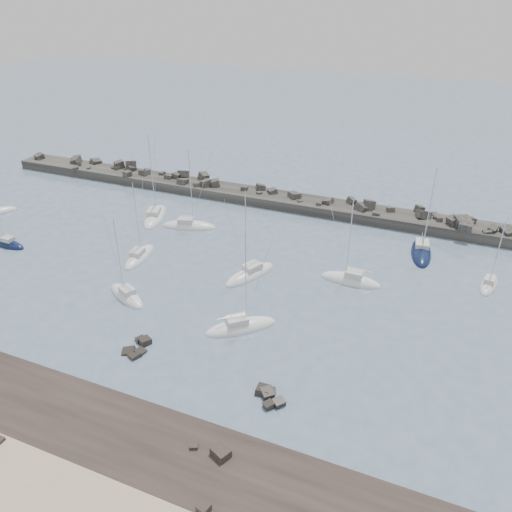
% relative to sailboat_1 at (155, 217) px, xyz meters
% --- Properties ---
extents(ground, '(400.00, 400.00, 0.00)m').
position_rel_sailboat_1_xyz_m(ground, '(21.54, -23.34, -0.15)').
color(ground, slate).
rests_on(ground, ground).
extents(rock_shelf, '(140.00, 12.00, 1.86)m').
position_rel_sailboat_1_xyz_m(rock_shelf, '(21.29, -45.35, -0.14)').
color(rock_shelf, black).
rests_on(rock_shelf, ground).
extents(rock_cluster_near, '(2.91, 4.27, 1.47)m').
position_rel_sailboat_1_xyz_m(rock_cluster_near, '(18.63, -32.45, -0.13)').
color(rock_cluster_near, black).
rests_on(rock_cluster_near, ground).
extents(rock_cluster_far, '(3.80, 3.49, 1.71)m').
position_rel_sailboat_1_xyz_m(rock_cluster_far, '(35.42, -33.66, -0.11)').
color(rock_cluster_far, black).
rests_on(rock_cluster_far, ground).
extents(breakwater, '(115.00, 7.48, 5.34)m').
position_rel_sailboat_1_xyz_m(breakwater, '(14.04, 14.70, 0.20)').
color(breakwater, '#2E2C28').
rests_on(breakwater, ground).
extents(sailboat_1, '(6.32, 10.88, 16.35)m').
position_rel_sailboat_1_xyz_m(sailboat_1, '(0.00, 0.00, 0.00)').
color(sailboat_1, white).
rests_on(sailboat_1, ground).
extents(sailboat_2, '(6.99, 2.47, 11.17)m').
position_rel_sailboat_1_xyz_m(sailboat_2, '(-16.20, -18.63, 0.00)').
color(sailboat_2, '#0D173A').
rests_on(sailboat_2, ground).
extents(sailboat_3, '(3.58, 8.55, 13.14)m').
position_rel_sailboat_1_xyz_m(sailboat_3, '(6.05, -13.85, -0.01)').
color(sailboat_3, white).
rests_on(sailboat_3, ground).
extents(sailboat_4, '(10.02, 5.47, 15.06)m').
position_rel_sailboat_1_xyz_m(sailboat_4, '(7.68, -1.05, -0.01)').
color(sailboat_4, white).
rests_on(sailboat_4, ground).
extents(sailboat_5, '(8.06, 5.59, 12.47)m').
position_rel_sailboat_1_xyz_m(sailboat_5, '(10.84, -23.81, -0.00)').
color(sailboat_5, white).
rests_on(sailboat_5, ground).
extents(sailboat_6, '(6.31, 9.61, 14.62)m').
position_rel_sailboat_1_xyz_m(sailboat_6, '(24.11, -12.09, -0.00)').
color(sailboat_6, white).
rests_on(sailboat_6, ground).
extents(sailboat_7, '(8.74, 8.18, 14.49)m').
position_rel_sailboat_1_xyz_m(sailboat_7, '(28.07, -24.18, -0.00)').
color(sailboat_7, white).
rests_on(sailboat_7, ground).
extents(sailboat_8, '(4.44, 10.28, 15.69)m').
position_rel_sailboat_1_xyz_m(sailboat_8, '(46.42, 4.72, -0.00)').
color(sailboat_8, '#0D173A').
rests_on(sailboat_8, ground).
extents(sailboat_9, '(8.81, 2.78, 14.08)m').
position_rel_sailboat_1_xyz_m(sailboat_9, '(38.10, -8.03, 0.01)').
color(sailboat_9, white).
rests_on(sailboat_9, ground).
extents(sailboat_10, '(3.18, 6.95, 10.75)m').
position_rel_sailboat_1_xyz_m(sailboat_10, '(56.43, -1.44, -0.01)').
color(sailboat_10, white).
rests_on(sailboat_10, ground).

